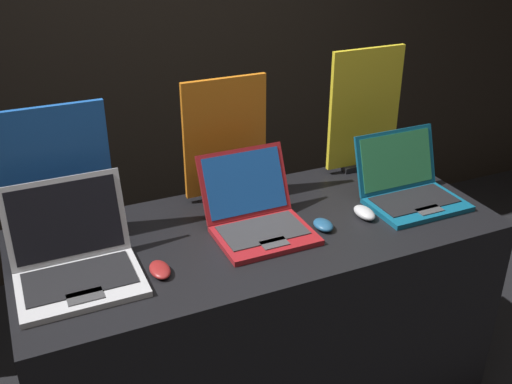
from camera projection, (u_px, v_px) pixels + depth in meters
The scene contains 11 objects.
wall_back at pixel (145, 22), 3.16m from camera, with size 8.00×0.05×2.80m.
display_counter at pixel (259, 327), 2.39m from camera, with size 1.75×0.74×0.92m.
laptop_front at pixel (75, 258), 1.88m from camera, with size 0.38×0.36×0.28m.
mouse_front at pixel (160, 270), 1.92m from camera, with size 0.06×0.11×0.03m.
promo_stand_front at pixel (55, 177), 2.03m from camera, with size 0.38×0.07×0.48m.
laptop_middle at pixel (257, 214), 2.15m from camera, with size 0.34×0.37×0.26m.
mouse_middle at pixel (323, 225), 2.17m from camera, with size 0.06×0.09×0.03m.
promo_stand_middle at pixel (225, 142), 2.31m from camera, with size 0.34×0.07×0.48m.
laptop_back at pixel (409, 187), 2.35m from camera, with size 0.36×0.32×0.25m.
mouse_back at pixel (364, 213), 2.25m from camera, with size 0.06×0.11×0.04m.
promo_stand_back at pixel (364, 113), 2.54m from camera, with size 0.34×0.07×0.53m.
Camera 1 is at (-0.79, -1.35, 2.02)m, focal length 42.00 mm.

